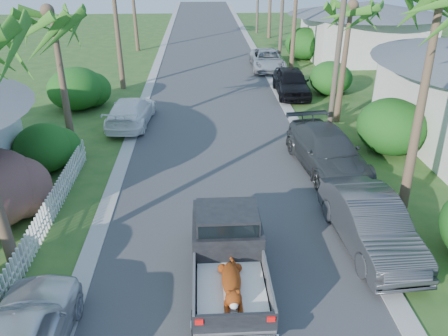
{
  "coord_description": "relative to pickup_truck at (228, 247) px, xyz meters",
  "views": [
    {
      "loc": [
        -0.75,
        -7.05,
        8.47
      ],
      "look_at": [
        0.0,
        6.93,
        1.4
      ],
      "focal_mm": 35.0,
      "sensor_mm": 36.0,
      "label": 1
    }
  ],
  "objects": [
    {
      "name": "shrub_r_c",
      "position": [
        7.62,
        17.2,
        0.04
      ],
      "size": [
        2.6,
        2.86,
        2.1
      ],
      "primitive_type": "ellipsoid",
      "color": "#1D4E16",
      "rests_on": "ground"
    },
    {
      "name": "parked_car_lf",
      "position": [
        -4.38,
        12.35,
        -0.29
      ],
      "size": [
        2.41,
        5.12,
        1.44
      ],
      "primitive_type": "imported",
      "rotation": [
        0.0,
        0.0,
        3.06
      ],
      "color": "white",
      "rests_on": "ground"
    },
    {
      "name": "utility_pole_c",
      "position": [
        5.72,
        25.2,
        3.59
      ],
      "size": [
        1.6,
        0.26,
        9.0
      ],
      "color": "brown",
      "rests_on": "ground"
    },
    {
      "name": "curb_right",
      "position": [
        4.42,
        22.2,
        -0.98
      ],
      "size": [
        0.6,
        100.0,
        0.06
      ],
      "primitive_type": "cube",
      "color": "#A5A39E",
      "rests_on": "ground"
    },
    {
      "name": "shrub_r_b",
      "position": [
        7.92,
        8.2,
        0.24
      ],
      "size": [
        3.0,
        3.3,
        2.5
      ],
      "primitive_type": "ellipsoid",
      "color": "#1D4E16",
      "rests_on": "ground"
    },
    {
      "name": "parked_car_rf",
      "position": [
        5.12,
        17.15,
        -0.17
      ],
      "size": [
        2.11,
        4.98,
        1.68
      ],
      "primitive_type": "imported",
      "rotation": [
        0.0,
        0.0,
        -0.03
      ],
      "color": "black",
      "rests_on": "ground"
    },
    {
      "name": "parked_car_rm",
      "position": [
        4.62,
        6.63,
        -0.18
      ],
      "size": [
        2.97,
        5.93,
        1.65
      ],
      "primitive_type": "imported",
      "rotation": [
        0.0,
        0.0,
        0.12
      ],
      "color": "#34383A",
      "rests_on": "ground"
    },
    {
      "name": "palm_r_b",
      "position": [
        6.72,
        12.2,
        4.94
      ],
      "size": [
        4.4,
        4.4,
        7.2
      ],
      "color": "brown",
      "rests_on": "ground"
    },
    {
      "name": "road",
      "position": [
        0.12,
        22.2,
        -1.0
      ],
      "size": [
        8.0,
        100.0,
        0.02
      ],
      "primitive_type": "cube",
      "color": "#38383A",
      "rests_on": "ground"
    },
    {
      "name": "parked_car_rn",
      "position": [
        4.52,
        1.21,
        -0.19
      ],
      "size": [
        2.09,
        5.11,
        1.65
      ],
      "primitive_type": "imported",
      "rotation": [
        0.0,
        0.0,
        0.07
      ],
      "color": "#313337",
      "rests_on": "ground"
    },
    {
      "name": "pickup_truck",
      "position": [
        0.0,
        0.0,
        0.0
      ],
      "size": [
        1.98,
        5.12,
        2.06
      ],
      "color": "black",
      "rests_on": "ground"
    },
    {
      "name": "house_right_far",
      "position": [
        13.12,
        27.2,
        1.11
      ],
      "size": [
        9.0,
        8.0,
        4.6
      ],
      "color": "silver",
      "rests_on": "ground"
    },
    {
      "name": "shrub_l_c",
      "position": [
        -7.28,
        7.2,
        -0.01
      ],
      "size": [
        2.4,
        2.64,
        2.0
      ],
      "primitive_type": "ellipsoid",
      "color": "#1D4E16",
      "rests_on": "ground"
    },
    {
      "name": "utility_pole_b",
      "position": [
        5.72,
        10.2,
        3.59
      ],
      "size": [
        1.6,
        0.26,
        9.0
      ],
      "color": "brown",
      "rests_on": "ground"
    },
    {
      "name": "parked_car_rd",
      "position": [
        4.54,
        23.86,
        -0.27
      ],
      "size": [
        2.57,
        5.36,
        1.47
      ],
      "primitive_type": "imported",
      "rotation": [
        0.0,
        0.0,
        -0.02
      ],
      "color": "#BABDC1",
      "rests_on": "ground"
    },
    {
      "name": "picket_fence",
      "position": [
        -5.88,
        2.7,
        -0.51
      ],
      "size": [
        0.1,
        11.0,
        1.0
      ],
      "primitive_type": "cube",
      "color": "white",
      "rests_on": "ground"
    },
    {
      "name": "shrub_l_d",
      "position": [
        -7.88,
        15.2,
        0.19
      ],
      "size": [
        3.2,
        3.52,
        2.4
      ],
      "primitive_type": "ellipsoid",
      "color": "#1D4E16",
      "rests_on": "ground"
    },
    {
      "name": "curb_left",
      "position": [
        -4.18,
        22.2,
        -0.98
      ],
      "size": [
        0.6,
        100.0,
        0.06
      ],
      "primitive_type": "cube",
      "color": "#A5A39E",
      "rests_on": "ground"
    },
    {
      "name": "palm_l_b",
      "position": [
        -6.68,
        9.2,
        5.14
      ],
      "size": [
        4.4,
        4.4,
        7.4
      ],
      "color": "brown",
      "rests_on": "ground"
    },
    {
      "name": "shrub_r_d",
      "position": [
        8.12,
        27.2,
        0.29
      ],
      "size": [
        3.2,
        3.52,
        2.6
      ],
      "primitive_type": "ellipsoid",
      "color": "#1D4E16",
      "rests_on": "ground"
    }
  ]
}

